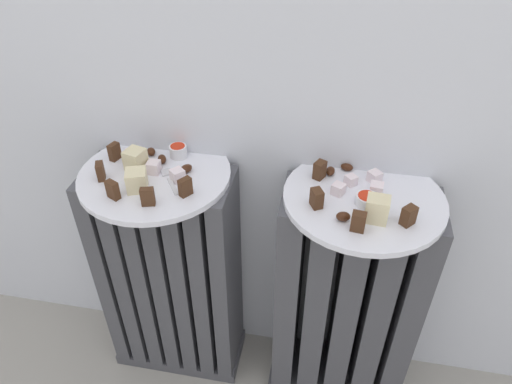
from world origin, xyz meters
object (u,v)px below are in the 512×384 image
jam_bowl_left (178,151)px  fork (170,179)px  radiator_left (172,278)px  radiator_right (345,304)px  plate_right (364,198)px  jam_bowl_right (367,199)px  plate_left (155,175)px

jam_bowl_left → fork: 0.09m
radiator_left → radiator_right: bearing=-0.0°
radiator_left → jam_bowl_left: bearing=66.0°
radiator_right → fork: 0.49m
radiator_right → plate_right: bearing=45.0°
jam_bowl_right → fork: (-0.38, 0.01, -0.01)m
jam_bowl_left → plate_right: bearing=-9.7°
plate_right → jam_bowl_left: (-0.38, 0.07, 0.02)m
jam_bowl_right → fork: size_ratio=0.50×
jam_bowl_right → radiator_right: bearing=97.1°
radiator_left → plate_right: 0.51m
radiator_right → plate_right: size_ratio=1.94×
plate_left → jam_bowl_right: bearing=-3.2°
plate_right → jam_bowl_left: bearing=170.3°
plate_left → jam_bowl_right: size_ratio=7.42×
jam_bowl_right → fork: bearing=179.2°
plate_right → fork: 0.38m
radiator_left → plate_right: size_ratio=1.94×
radiator_left → plate_right: bearing=-0.0°
radiator_right → fork: (-0.38, -0.02, 0.31)m
plate_right → plate_left: bearing=180.0°
jam_bowl_left → jam_bowl_right: (0.39, -0.09, -0.00)m
jam_bowl_left → radiator_right: bearing=-9.7°
plate_left → jam_bowl_left: 0.07m
radiator_left → fork: (0.04, -0.02, 0.31)m
plate_left → fork: bearing=-25.8°
radiator_right → radiator_left: bearing=180.0°
radiator_left → jam_bowl_right: jam_bowl_right is taller
radiator_right → jam_bowl_left: bearing=170.3°
fork → plate_left: bearing=154.2°
radiator_left → radiator_right: same height
radiator_right → plate_right: plate_right is taller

